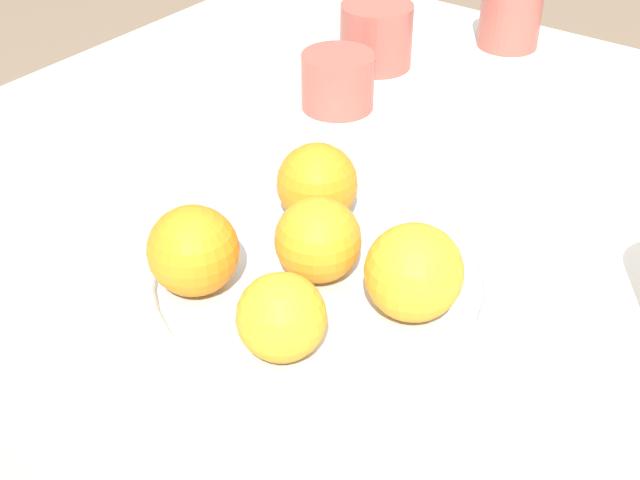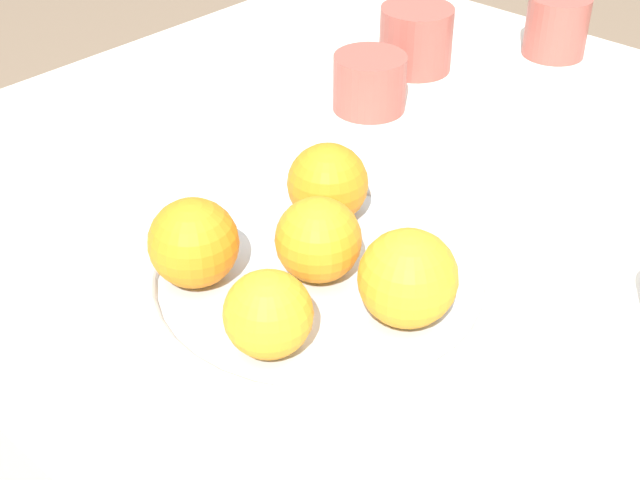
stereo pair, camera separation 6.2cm
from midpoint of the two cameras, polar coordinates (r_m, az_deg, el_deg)
The scene contains 10 objects.
fruit_platter at distance 0.73m, azimuth 2.41°, elevation -2.66°, with size 0.29×0.29×0.02m.
orange_0 at distance 0.71m, azimuth 2.37°, elevation -0.06°, with size 0.07×0.07×0.07m.
orange_1 at distance 0.78m, azimuth 2.76°, elevation 3.57°, with size 0.07×0.07×0.07m.
orange_2 at distance 0.64m, azimuth -0.58°, elevation -4.86°, with size 0.07×0.07×0.07m.
orange_3 at distance 0.67m, azimuth 8.12°, elevation -2.44°, with size 0.08×0.08×0.08m.
orange_4 at distance 0.71m, azimuth -5.64°, elevation -0.26°, with size 0.07×0.07×0.07m.
cup_0 at distance 1.19m, azimuth 16.39°, elevation 12.97°, with size 0.08×0.08×0.08m.
cup_1 at distance 1.11m, azimuth 7.78°, elevation 12.61°, with size 0.09×0.09×0.08m.
cup_3 at distance 1.01m, azimuth 4.97°, elevation 9.96°, with size 0.08×0.08×0.06m.
napkin at distance 0.86m, azimuth 18.34°, elevation 1.16°, with size 0.12×0.12×0.01m.
Camera 2 is at (0.31, -0.62, 1.23)m, focal length 50.00 mm.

